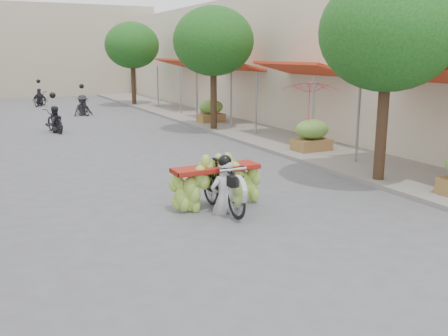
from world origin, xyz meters
TOP-DOWN VIEW (x-y plane):
  - ground at (0.00, 0.00)m, footprint 120.00×120.00m
  - sidewalk_right at (7.00, 15.00)m, footprint 4.00×60.00m
  - shophouse_row_right at (11.99, 14.00)m, footprint 9.77×40.00m
  - far_building at (0.00, 38.00)m, footprint 20.00×6.00m
  - street_tree_near at (5.40, 4.00)m, footprint 3.40×3.40m
  - street_tree_mid at (5.40, 14.00)m, footprint 3.40×3.40m
  - street_tree_far at (5.40, 26.00)m, footprint 3.40×3.40m
  - produce_crate_mid at (6.20, 8.00)m, footprint 1.20×0.88m
  - produce_crate_far at (6.20, 16.00)m, footprint 1.20×0.88m
  - banana_motorbike at (0.74, 3.77)m, footprint 2.20×1.95m
  - market_umbrella at (5.94, 7.85)m, footprint 2.54×2.54m
  - pedestrian at (6.11, 16.82)m, footprint 0.86×0.73m
  - bg_motorbike_a at (-0.84, 16.67)m, footprint 0.93×1.81m
  - bg_motorbike_b at (1.41, 22.15)m, footprint 1.17×1.55m
  - bg_motorbike_c at (-0.07, 28.46)m, footprint 1.31×1.72m

SIDE VIEW (x-z plane):
  - ground at x=0.00m, z-range 0.00..0.00m
  - sidewalk_right at x=7.00m, z-range 0.00..0.12m
  - banana_motorbike at x=0.74m, z-range -0.35..1.75m
  - produce_crate_mid at x=6.20m, z-range 0.13..1.29m
  - produce_crate_far at x=6.20m, z-range 0.13..1.29m
  - bg_motorbike_a at x=-0.84m, z-range -0.25..1.70m
  - bg_motorbike_c at x=-0.07m, z-range -0.18..1.77m
  - pedestrian at x=6.11m, z-range 0.12..1.62m
  - bg_motorbike_b at x=1.41m, z-range -0.09..1.86m
  - market_umbrella at x=5.94m, z-range 1.60..3.34m
  - shophouse_row_right at x=11.99m, z-range 0.00..6.00m
  - far_building at x=0.00m, z-range 0.00..7.00m
  - street_tree_near at x=5.40m, z-range 1.16..6.41m
  - street_tree_mid at x=5.40m, z-range 1.16..6.41m
  - street_tree_far at x=5.40m, z-range 1.16..6.41m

